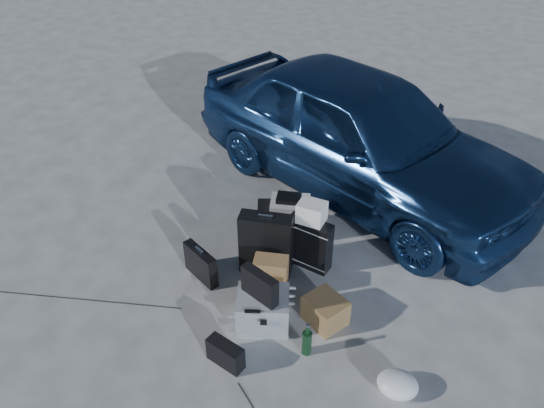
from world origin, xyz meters
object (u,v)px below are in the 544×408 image
Objects in this scene: pelican_case at (263,310)px; cardboard_box at (325,311)px; green_bottle at (307,339)px; briefcase at (201,264)px; duffel_bag at (291,220)px; suitcase_left at (266,244)px; suitcase_right at (309,243)px; car at (359,133)px.

pelican_case is 1.34× the size of cardboard_box.
briefcase is at bearing 161.84° from green_bottle.
duffel_bag is (0.55, 1.06, 0.01)m from briefcase.
suitcase_left reaches higher than cardboard_box.
suitcase_right is at bearing 59.33° from briefcase.
car is at bearing 98.60° from suitcase_right.
green_bottle is (0.42, -1.09, -0.11)m from suitcase_right.
suitcase_right is at bearing 62.72° from pelican_case.
car is 2.86m from green_bottle.
duffel_bag is (-0.38, 0.40, -0.10)m from suitcase_right.
pelican_case is (-0.05, -2.61, -0.60)m from car.
suitcase_right reaches higher than cardboard_box.
suitcase_right reaches higher than duffel_bag.
pelican_case is 0.64× the size of duffel_bag.
suitcase_left is at bearing -136.77° from suitcase_right.
car is at bearing 49.35° from duffel_bag.
briefcase is 0.70m from suitcase_left.
car reaches higher than cardboard_box.
suitcase_left is at bearing 90.89° from pelican_case.
duffel_bag reaches higher than briefcase.
car reaches higher than pelican_case.
suitcase_left is (-0.29, 0.68, 0.17)m from pelican_case.
suitcase_right is 0.82m from cardboard_box.
car reaches higher than briefcase.
car is 2.56m from briefcase.
green_bottle is (-0.02, -0.42, 0.04)m from cardboard_box.
briefcase is 0.66× the size of suitcase_left.
suitcase_left reaches higher than duffel_bag.
briefcase is 1.28× the size of cardboard_box.
car is 6.03× the size of duffel_bag.
car is at bearing 92.94° from briefcase.
car is 13.10× the size of green_bottle.
suitcase_left is 2.01× the size of green_bottle.
car is 2.01m from suitcase_left.
car reaches higher than suitcase_right.
car is 9.43× the size of pelican_case.
pelican_case is at bearing 5.11° from briefcase.
pelican_case is 0.76m from suitcase_left.
car is 2.68m from pelican_case.
duffel_bag is at bearing -174.24° from car.
car is at bearing 99.15° from green_bottle.
duffel_bag is at bearing 118.05° from green_bottle.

